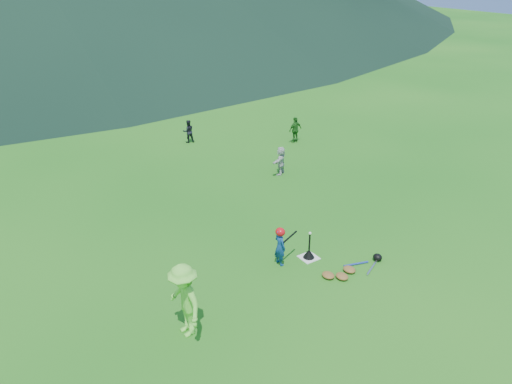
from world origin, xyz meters
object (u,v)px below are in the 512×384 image
home_plate (309,258)px  fielder_d (281,160)px  equipment_pile (350,270)px  batting_tee (309,254)px  batter_child (280,247)px  fielder_c (295,130)px  adult_coach (184,301)px  fielder_b (188,131)px

home_plate → fielder_d: size_ratio=0.44×
home_plate → equipment_pile: size_ratio=0.25×
fielder_d → equipment_pile: 6.34m
equipment_pile → batting_tee: bearing=113.3°
batter_child → batting_tee: 0.90m
fielder_c → batting_tee: fielder_c is taller
home_plate → batting_tee: (0.00, 0.00, 0.12)m
batter_child → adult_coach: 3.30m
home_plate → fielder_d: 5.57m
adult_coach → batting_tee: size_ratio=2.42×
fielder_c → fielder_b: bearing=-37.2°
adult_coach → fielder_d: size_ratio=1.61×
batter_child → adult_coach: size_ratio=0.61×
fielder_b → equipment_pile: (-0.89, -10.76, -0.41)m
fielder_b → batting_tee: 9.80m
batter_child → fielder_c: size_ratio=0.92×
fielder_d → equipment_pile: (-2.16, -5.94, -0.44)m
home_plate → equipment_pile: equipment_pile is taller
home_plate → batting_tee: 0.12m
fielder_c → home_plate: bearing=51.0°
batter_child → equipment_pile: size_ratio=0.56×
fielder_b → fielder_c: size_ratio=0.88×
batter_child → fielder_c: fielder_c is taller
home_plate → batting_tee: batting_tee is taller
home_plate → fielder_b: size_ratio=0.47×
home_plate → equipment_pile: 1.15m
fielder_c → adult_coach: bearing=38.0°
fielder_b → batting_tee: bearing=93.9°
batting_tee → equipment_pile: bearing=-66.7°
fielder_d → fielder_b: bearing=-109.7°
batter_child → fielder_c: (5.87, 7.08, 0.04)m
home_plate → fielder_c: (5.08, 7.27, 0.54)m
fielder_d → batting_tee: fielder_d is taller
equipment_pile → fielder_c: bearing=61.0°
fielder_c → fielder_d: bearing=40.0°
fielder_b → fielder_c: 4.45m
home_plate → equipment_pile: bearing=-66.7°
batting_tee → fielder_d: bearing=61.9°
adult_coach → fielder_b: adult_coach is taller
adult_coach → fielder_d: 8.68m
fielder_d → adult_coach: bearing=6.8°
fielder_b → fielder_d: (1.27, -4.82, 0.03)m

